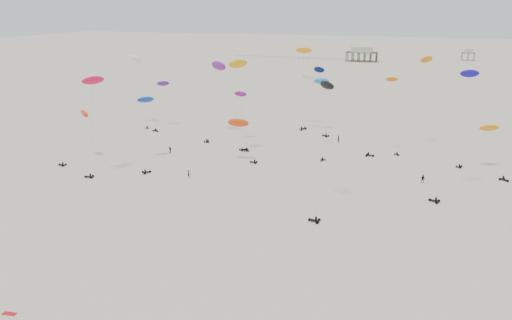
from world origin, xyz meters
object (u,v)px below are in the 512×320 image
(pavilion_small, at_px, (468,55))
(rig_0, at_px, (423,72))
(rig_9, at_px, (307,89))
(rig_4, at_px, (303,66))
(spectator_0, at_px, (189,178))
(pavilion_main, at_px, (362,55))

(pavilion_small, height_order, rig_0, rig_0)
(pavilion_small, height_order, rig_9, rig_9)
(rig_4, xyz_separation_m, spectator_0, (-12.01, -58.55, -18.59))
(pavilion_main, distance_m, spectator_0, 257.98)
(pavilion_main, bearing_deg, spectator_0, -91.59)
(pavilion_main, xyz_separation_m, rig_0, (40.33, -213.12, 15.69))
(pavilion_main, distance_m, rig_9, 204.24)
(rig_0, bearing_deg, spectator_0, 5.42)
(pavilion_small, height_order, rig_4, rig_4)
(rig_0, bearing_deg, rig_4, -59.16)
(pavilion_small, bearing_deg, rig_0, -96.96)
(pavilion_small, relative_size, spectator_0, 4.22)
(rig_0, height_order, spectator_0, rig_0)
(pavilion_main, height_order, pavilion_small, pavilion_main)
(pavilion_main, xyz_separation_m, pavilion_small, (70.00, 30.00, -0.74))
(spectator_0, bearing_deg, pavilion_main, -35.30)
(spectator_0, bearing_deg, rig_9, -48.77)
(pavilion_small, relative_size, rig_9, 0.52)
(pavilion_main, xyz_separation_m, spectator_0, (-7.16, -257.84, -4.22))
(rig_0, bearing_deg, pavilion_small, -134.82)
(rig_4, bearing_deg, spectator_0, 65.54)
(pavilion_small, bearing_deg, spectator_0, -105.01)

